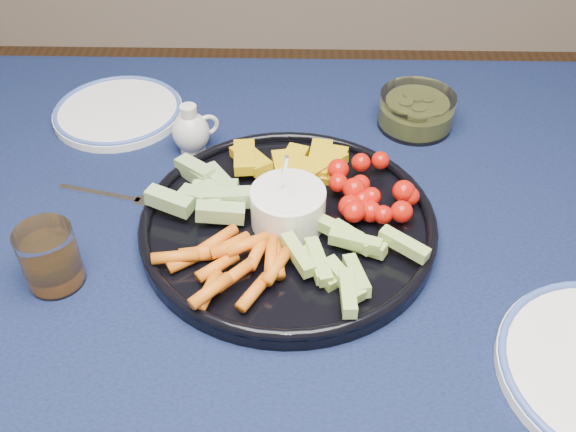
{
  "coord_description": "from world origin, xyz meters",
  "views": [
    {
      "loc": [
        -0.08,
        -0.53,
        1.32
      ],
      "look_at": [
        -0.1,
        0.07,
        0.77
      ],
      "focal_mm": 40.0,
      "sensor_mm": 36.0,
      "label": 1
    }
  ],
  "objects_px": {
    "pickle_bowl": "(416,112)",
    "side_plate_extra": "(118,111)",
    "dining_table": "(359,319)",
    "juice_tumbler": "(51,260)",
    "crudite_platter": "(286,219)",
    "creamer_pitcher": "(192,131)"
  },
  "relations": [
    {
      "from": "pickle_bowl",
      "to": "side_plate_extra",
      "type": "xyz_separation_m",
      "value": [
        -0.47,
        0.02,
        -0.02
      ]
    },
    {
      "from": "dining_table",
      "to": "side_plate_extra",
      "type": "relative_size",
      "value": 8.1
    },
    {
      "from": "juice_tumbler",
      "to": "crudite_platter",
      "type": "bearing_deg",
      "value": 18.56
    },
    {
      "from": "crudite_platter",
      "to": "pickle_bowl",
      "type": "bearing_deg",
      "value": 51.57
    },
    {
      "from": "dining_table",
      "to": "pickle_bowl",
      "type": "height_order",
      "value": "pickle_bowl"
    },
    {
      "from": "juice_tumbler",
      "to": "creamer_pitcher",
      "type": "bearing_deg",
      "value": 64.26
    },
    {
      "from": "juice_tumbler",
      "to": "side_plate_extra",
      "type": "bearing_deg",
      "value": 90.62
    },
    {
      "from": "dining_table",
      "to": "juice_tumbler",
      "type": "bearing_deg",
      "value": -177.04
    },
    {
      "from": "crudite_platter",
      "to": "creamer_pitcher",
      "type": "height_order",
      "value": "crudite_platter"
    },
    {
      "from": "crudite_platter",
      "to": "creamer_pitcher",
      "type": "distance_m",
      "value": 0.23
    },
    {
      "from": "dining_table",
      "to": "juice_tumbler",
      "type": "xyz_separation_m",
      "value": [
        -0.37,
        -0.02,
        0.12
      ]
    },
    {
      "from": "creamer_pitcher",
      "to": "side_plate_extra",
      "type": "bearing_deg",
      "value": 146.0
    },
    {
      "from": "dining_table",
      "to": "side_plate_extra",
      "type": "bearing_deg",
      "value": 137.95
    },
    {
      "from": "juice_tumbler",
      "to": "side_plate_extra",
      "type": "xyz_separation_m",
      "value": [
        -0.0,
        0.36,
        -0.03
      ]
    },
    {
      "from": "juice_tumbler",
      "to": "dining_table",
      "type": "bearing_deg",
      "value": 2.96
    },
    {
      "from": "dining_table",
      "to": "juice_tumbler",
      "type": "height_order",
      "value": "juice_tumbler"
    },
    {
      "from": "crudite_platter",
      "to": "juice_tumbler",
      "type": "height_order",
      "value": "crudite_platter"
    },
    {
      "from": "side_plate_extra",
      "to": "pickle_bowl",
      "type": "bearing_deg",
      "value": -2.01
    },
    {
      "from": "dining_table",
      "to": "crudite_platter",
      "type": "xyz_separation_m",
      "value": [
        -0.1,
        0.07,
        0.11
      ]
    },
    {
      "from": "creamer_pitcher",
      "to": "juice_tumbler",
      "type": "distance_m",
      "value": 0.3
    },
    {
      "from": "juice_tumbler",
      "to": "pickle_bowl",
      "type": "bearing_deg",
      "value": 35.91
    },
    {
      "from": "crudite_platter",
      "to": "creamer_pitcher",
      "type": "relative_size",
      "value": 4.95
    }
  ]
}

